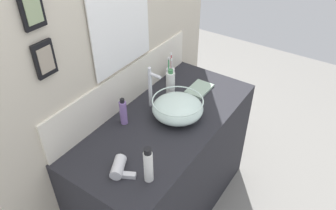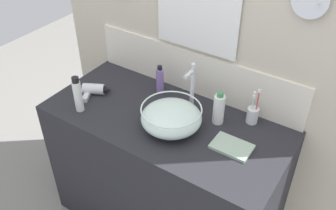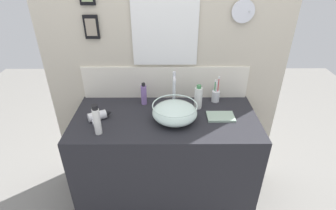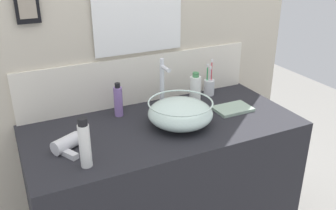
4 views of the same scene
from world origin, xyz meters
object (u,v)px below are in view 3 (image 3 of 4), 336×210
Objects in this scene: toothbrush_cup at (216,96)px; hand_towel at (221,117)px; glass_bowl_sink at (175,112)px; faucet at (174,88)px; hair_drier at (99,116)px; spray_bottle at (144,94)px; lotion_bottle at (97,120)px; soap_dispenser at (198,98)px.

toothbrush_cup is 1.09× the size of hand_towel.
hand_towel is at bearing 5.41° from glass_bowl_sink.
toothbrush_cup is at bearing 12.45° from faucet.
faucet reaches higher than hair_drier.
glass_bowl_sink is 1.49× the size of toothbrush_cup.
spray_bottle reaches higher than hair_drier.
toothbrush_cup reaches higher than spray_bottle.
spray_bottle is at bearing 160.11° from hand_towel.
hair_drier is at bearing 100.87° from lotion_bottle.
spray_bottle is at bearing 171.05° from faucet.
glass_bowl_sink is 0.33m from spray_bottle.
toothbrush_cup is at bearing 33.39° from soap_dispenser.
spray_bottle is (0.27, 0.39, -0.02)m from lotion_bottle.
lotion_bottle is (-0.50, -0.35, -0.05)m from faucet.
faucet is 1.57× the size of hair_drier.
lotion_bottle reaches higher than glass_bowl_sink.
toothbrush_cup reaches higher than soap_dispenser.
lotion_bottle is at bearing -153.04° from toothbrush_cup.
lotion_bottle is 0.85m from hand_towel.
hand_towel is at bearing -26.78° from faucet.
spray_bottle is at bearing -176.28° from toothbrush_cup.
hair_drier is at bearing 178.90° from glass_bowl_sink.
faucet is 0.58m from hair_drier.
toothbrush_cup is 0.93m from lotion_bottle.
faucet is at bearing -8.95° from spray_bottle.
spray_bottle reaches higher than glass_bowl_sink.
faucet is 0.61m from lotion_bottle.
glass_bowl_sink is at bearing -174.59° from hand_towel.
faucet reaches higher than toothbrush_cup.
lotion_bottle is 1.12× the size of soap_dispenser.
toothbrush_cup and lotion_bottle have the same top height.
glass_bowl_sink is at bearing 16.84° from lotion_bottle.
faucet is 1.48× the size of soap_dispenser.
hair_drier is 0.90m from toothbrush_cup.
lotion_bottle is 0.47m from spray_bottle.
glass_bowl_sink is 1.78× the size of spray_bottle.
spray_bottle is 0.93× the size of soap_dispenser.
toothbrush_cup is at bearing 90.07° from hand_towel.
hand_towel is (0.86, 0.02, -0.02)m from hair_drier.
lotion_bottle reaches higher than spray_bottle.
lotion_bottle reaches higher than hand_towel.
soap_dispenser is (-0.15, -0.10, 0.04)m from toothbrush_cup.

